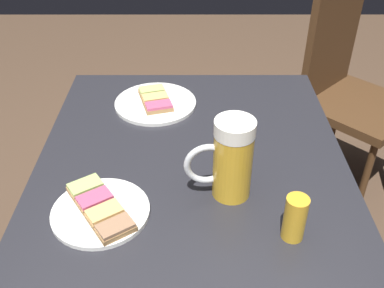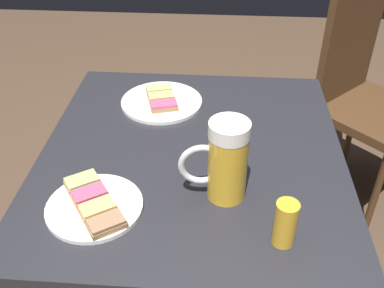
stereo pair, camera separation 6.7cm
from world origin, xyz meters
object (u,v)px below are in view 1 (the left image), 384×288
at_px(plate_near, 101,210).
at_px(beer_glass_small, 295,218).
at_px(cafe_chair, 347,86).
at_px(plate_far, 156,102).
at_px(beer_mug, 231,159).

height_order(plate_near, beer_glass_small, beer_glass_small).
xyz_separation_m(beer_glass_small, cafe_chair, (1.00, -0.43, -0.25)).
distance_m(plate_near, plate_far, 0.46).
bearing_deg(beer_mug, cafe_chair, -32.33).
bearing_deg(plate_near, beer_mug, -76.62).
height_order(plate_far, beer_glass_small, beer_glass_small).
xyz_separation_m(beer_mug, cafe_chair, (0.87, -0.55, -0.30)).
bearing_deg(cafe_chair, plate_far, -11.25).
xyz_separation_m(beer_mug, beer_glass_small, (-0.13, -0.12, -0.04)).
height_order(beer_mug, cafe_chair, beer_mug).
xyz_separation_m(plate_far, cafe_chair, (0.49, -0.74, -0.21)).
bearing_deg(plate_near, beer_glass_small, -99.20).
height_order(plate_near, plate_far, same).
bearing_deg(plate_far, beer_glass_small, -149.20).
distance_m(beer_mug, cafe_chair, 1.07).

